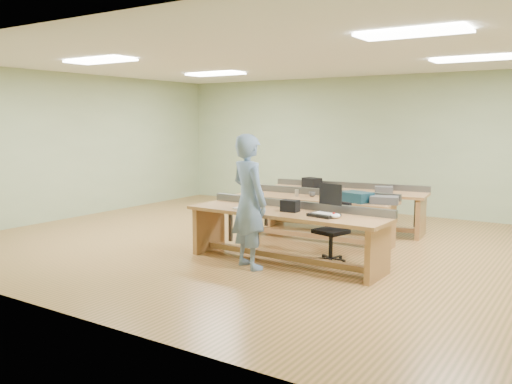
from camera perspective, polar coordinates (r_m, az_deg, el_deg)
floor at (r=8.92m, az=2.80°, el=-5.61°), size 10.00×10.00×0.00m
ceiling at (r=8.74m, az=2.93°, el=13.92°), size 10.00×10.00×0.00m
wall_back at (r=12.31m, az=12.36°, el=4.92°), size 10.00×0.04×3.00m
wall_front at (r=5.64m, az=-18.20°, el=1.78°), size 10.00×0.04×3.00m
wall_left at (r=12.03m, az=-18.22°, el=4.65°), size 0.04×8.00×3.00m
fluor_panels at (r=8.73m, az=2.93°, el=13.72°), size 6.20×3.50×0.03m
workbench_front at (r=7.73m, az=3.23°, el=-3.43°), size 3.00×0.86×0.86m
workbench_mid at (r=9.16m, az=6.23°, el=-1.77°), size 2.76×0.83×0.86m
workbench_back at (r=10.19m, az=9.32°, el=-0.84°), size 3.05×1.17×0.86m
person at (r=7.42m, az=-0.72°, el=-1.01°), size 0.80×0.68×1.85m
laptop_base at (r=7.32m, az=7.15°, el=-2.41°), size 0.41×0.36×0.04m
laptop_screen at (r=7.40m, az=7.84°, el=-0.23°), size 0.36×0.08×0.29m
keyboard at (r=7.74m, az=-0.85°, el=-1.87°), size 0.49×0.22×0.03m
trackball_mouse at (r=7.21m, az=8.37°, el=-2.49°), size 0.14×0.16×0.06m
camera_bag at (r=7.64m, az=3.61°, el=-1.47°), size 0.25×0.17×0.17m
task_chair at (r=7.94m, az=8.08°, el=-4.99°), size 0.57×0.57×0.86m
parts_bin_teal at (r=8.70m, az=10.55°, el=-0.51°), size 0.52×0.44×0.16m
parts_bin_grey at (r=8.60m, az=13.36°, el=-0.82°), size 0.48×0.37×0.12m
mug at (r=9.19m, az=5.93°, el=-0.23°), size 0.14×0.14×0.09m
drinks_can at (r=9.21m, az=4.31°, el=-0.08°), size 0.08×0.08×0.12m
storage_box_back at (r=10.39m, az=5.90°, el=0.97°), size 0.39×0.34×0.19m
tray_back at (r=9.80m, az=13.30°, el=0.21°), size 0.37×0.32×0.12m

